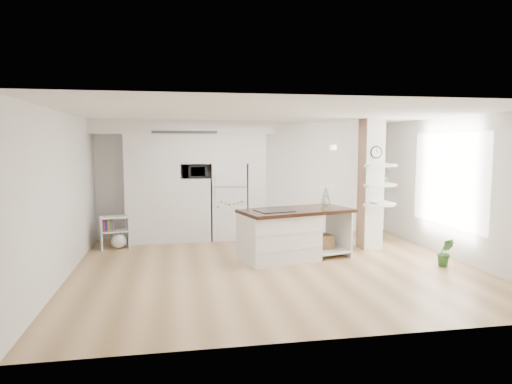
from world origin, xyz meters
The scene contains 14 objects.
floor centered at (0.00, 0.00, 0.00)m, with size 7.00×6.00×0.01m, color tan.
room centered at (0.00, 0.00, 1.86)m, with size 7.04×6.04×2.72m.
cabinet_wall centered at (-1.45, 2.67, 1.51)m, with size 4.00×0.71×2.70m.
refrigerator centered at (-0.53, 2.68, 0.88)m, with size 0.78×0.69×1.75m.
column centered at (2.38, 1.13, 1.35)m, with size 0.69×0.90×2.70m.
window centered at (3.48, 0.30, 1.50)m, with size 2.40×2.40×0.00m, color white.
pendant_light centered at (1.70, 0.15, 2.12)m, with size 0.12×0.12×0.10m, color white.
kitchen_island centered at (0.30, 0.57, 0.49)m, with size 2.29×1.50×1.52m.
bookshelf centered at (-2.96, 2.09, 0.30)m, with size 0.64×0.46×0.68m.
floor_plant_a centered at (3.00, -0.44, 0.26)m, with size 0.28×0.23×0.52m, color #2A6327.
floor_plant_b centered at (3.00, 2.25, 0.21)m, with size 0.24×0.24×0.43m, color #2A6327.
microwave centered at (-1.27, 2.62, 1.57)m, with size 0.54×0.37×0.30m, color #2D2D2D.
shelf_plant centered at (2.63, 1.30, 1.52)m, with size 0.27×0.23×0.30m, color #2A6327.
decor_bowl centered at (2.30, 0.90, 1.00)m, with size 0.22×0.22×0.05m, color white.
Camera 1 is at (-1.75, -7.69, 2.18)m, focal length 32.00 mm.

